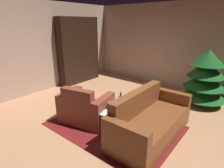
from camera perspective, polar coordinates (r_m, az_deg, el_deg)
The scene contains 11 objects.
ground_plane at distance 4.18m, azimuth 0.81°, elevation -11.01°, with size 7.23×7.23×0.00m, color tan.
wall_back at distance 6.36m, azimuth 18.41°, elevation 11.14°, with size 5.95×0.06×2.68m, color tan.
wall_left at distance 5.97m, azimuth -22.35°, elevation 10.26°, with size 0.06×6.15×2.68m, color tan.
area_rug at distance 3.97m, azimuth 0.66°, elevation -12.73°, with size 2.53×1.87×0.01m, color maroon.
bookshelf_unit at distance 6.70m, azimuth -9.43°, elevation 10.02°, with size 0.33×1.60×2.24m.
armchair_red at distance 4.03m, azimuth -8.23°, elevation -7.65°, with size 1.17×0.95×0.83m.
couch_red at distance 3.59m, azimuth 11.47°, elevation -11.32°, with size 0.83×1.91×0.85m.
coffee_table at distance 3.77m, azimuth -0.38°, elevation -7.79°, with size 0.74×0.74×0.43m.
book_stack_on_table at distance 3.69m, azimuth 0.14°, elevation -6.81°, with size 0.23×0.18×0.11m.
bottle_on_table at distance 3.74m, azimuth 2.67°, elevation -5.32°, with size 0.08×0.08×0.32m.
decorated_tree at distance 5.28m, azimuth 26.90°, elevation 1.80°, with size 1.12×1.12×1.43m.
Camera 1 is at (2.24, -2.86, 2.07)m, focal length 29.51 mm.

